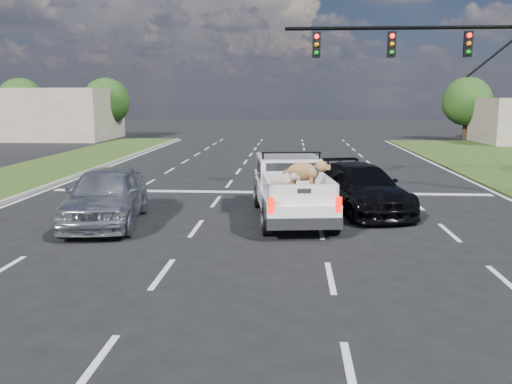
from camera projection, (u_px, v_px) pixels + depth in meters
ground at (246, 276)px, 11.22m from camera, size 160.00×160.00×0.00m
road_markings at (263, 210)px, 17.67m from camera, size 17.75×60.00×0.01m
traffic_signal at (461, 68)px, 20.24m from camera, size 9.11×0.31×7.00m
building_left at (55, 114)px, 47.56m from camera, size 10.00×8.00×4.40m
tree_far_b at (21, 101)px, 49.61m from camera, size 4.20×4.20×5.40m
tree_far_c at (106, 101)px, 49.07m from camera, size 4.20×4.20×5.40m
tree_far_d at (467, 102)px, 46.93m from camera, size 4.20×4.20×5.40m
pickup_truck at (291, 187)px, 16.49m from camera, size 2.59×5.61×2.03m
silver_sedan at (106, 195)px, 15.76m from camera, size 2.64×5.17×1.68m
black_coupe at (360, 188)px, 17.54m from camera, size 3.47×5.59×1.51m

